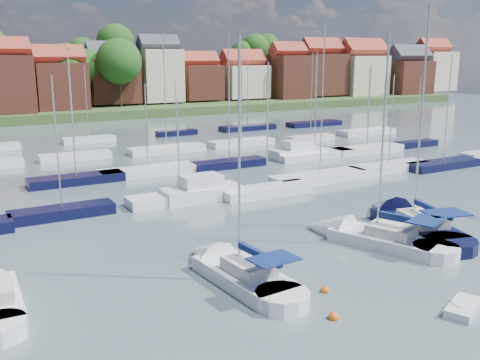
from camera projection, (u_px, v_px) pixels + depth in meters
ground at (172, 158)px, 66.72m from camera, size 260.00×260.00×0.00m
sailboat_left at (232, 271)px, 30.69m from camera, size 3.76×10.95×14.64m
sailboat_centre at (366, 237)px, 36.40m from camera, size 6.78×11.30×14.99m
sailboat_navy at (405, 221)px, 39.93m from camera, size 6.28×12.83×17.14m
tender at (464, 308)px, 26.48m from camera, size 2.90×2.17×0.57m
buoy_b at (333, 319)px, 25.83m from camera, size 0.54×0.54×0.54m
buoy_c at (325, 292)px, 28.78m from camera, size 0.50×0.50×0.50m
buoy_e at (356, 229)px, 39.17m from camera, size 0.53×0.53×0.53m
buoy_g at (206, 261)px, 33.20m from camera, size 0.46×0.46×0.46m
marina_field at (202, 159)px, 63.40m from camera, size 79.62×41.41×15.93m
far_shore_town at (51, 85)px, 145.59m from camera, size 212.46×90.00×22.27m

